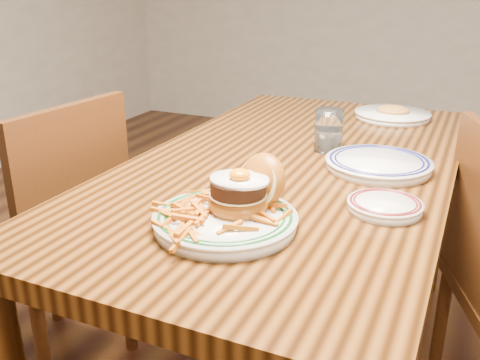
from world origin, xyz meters
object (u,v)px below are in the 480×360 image
at_px(chair_left, 53,238).
at_px(side_plate, 385,205).
at_px(table, 293,189).
at_px(main_plate, 232,208).

bearing_deg(chair_left, side_plate, 5.45).
relative_size(chair_left, side_plate, 5.56).
xyz_separation_m(table, main_plate, (0.02, -0.46, 0.13)).
bearing_deg(side_plate, main_plate, -145.58).
distance_m(table, side_plate, 0.40).
relative_size(table, chair_left, 1.75).
height_order(chair_left, main_plate, chair_left).
xyz_separation_m(main_plate, side_plate, (0.28, 0.20, -0.02)).
bearing_deg(main_plate, chair_left, -173.05).
height_order(main_plate, side_plate, main_plate).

